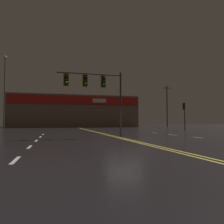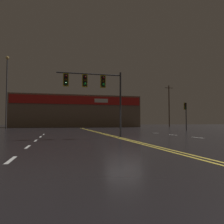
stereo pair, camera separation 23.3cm
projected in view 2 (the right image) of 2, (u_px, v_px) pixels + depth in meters
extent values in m
plane|color=black|center=(124.00, 139.00, 14.86)|extent=(200.00, 200.00, 0.00)
cube|color=gold|center=(122.00, 139.00, 14.83)|extent=(0.12, 60.00, 0.01)
cube|color=gold|center=(126.00, 139.00, 14.90)|extent=(0.12, 60.00, 0.01)
cube|color=silver|center=(11.00, 160.00, 6.53)|extent=(0.12, 1.40, 0.01)
cube|color=silver|center=(28.00, 147.00, 10.02)|extent=(0.12, 1.40, 0.01)
cube|color=silver|center=(36.00, 141.00, 13.51)|extent=(0.12, 1.40, 0.01)
cube|color=silver|center=(41.00, 137.00, 17.01)|extent=(0.12, 1.40, 0.01)
cube|color=silver|center=(44.00, 134.00, 20.50)|extent=(0.12, 1.40, 0.01)
cube|color=silver|center=(197.00, 138.00, 16.21)|extent=(0.12, 1.40, 0.01)
cube|color=silver|center=(173.00, 135.00, 19.70)|extent=(0.12, 1.40, 0.01)
cube|color=silver|center=(156.00, 133.00, 23.20)|extent=(0.12, 1.40, 0.01)
cylinder|color=#38383D|center=(120.00, 104.00, 17.29)|extent=(0.14, 0.14, 5.11)
cylinder|color=#38383D|center=(89.00, 74.00, 16.82)|extent=(4.97, 0.10, 0.10)
cube|color=black|center=(103.00, 82.00, 17.04)|extent=(0.28, 0.24, 0.84)
cube|color=gold|center=(103.00, 82.00, 17.04)|extent=(0.42, 0.08, 0.99)
sphere|color=#500705|center=(103.00, 78.00, 16.90)|extent=(0.17, 0.17, 0.17)
sphere|color=#543707|center=(103.00, 81.00, 16.89)|extent=(0.17, 0.17, 0.17)
sphere|color=green|center=(103.00, 84.00, 16.88)|extent=(0.17, 0.17, 0.17)
cube|color=black|center=(85.00, 81.00, 16.71)|extent=(0.28, 0.24, 0.84)
cube|color=gold|center=(85.00, 81.00, 16.71)|extent=(0.42, 0.08, 0.99)
sphere|color=#500705|center=(85.00, 77.00, 16.57)|extent=(0.17, 0.17, 0.17)
sphere|color=#543707|center=(85.00, 80.00, 16.55)|extent=(0.17, 0.17, 0.17)
sphere|color=green|center=(85.00, 84.00, 16.54)|extent=(0.17, 0.17, 0.17)
cube|color=black|center=(66.00, 80.00, 16.37)|extent=(0.28, 0.24, 0.84)
cube|color=gold|center=(66.00, 80.00, 16.37)|extent=(0.42, 0.08, 0.99)
sphere|color=#500705|center=(66.00, 76.00, 16.23)|extent=(0.17, 0.17, 0.17)
sphere|color=#543707|center=(66.00, 79.00, 16.22)|extent=(0.17, 0.17, 0.17)
sphere|color=green|center=(66.00, 83.00, 16.21)|extent=(0.17, 0.17, 0.17)
cylinder|color=#38383D|center=(186.00, 117.00, 30.20)|extent=(0.13, 0.13, 3.87)
cube|color=black|center=(185.00, 106.00, 30.44)|extent=(0.28, 0.24, 0.84)
cube|color=gold|center=(185.00, 106.00, 30.44)|extent=(0.42, 0.08, 0.99)
sphere|color=#500705|center=(186.00, 104.00, 30.30)|extent=(0.17, 0.17, 0.17)
sphere|color=#543707|center=(186.00, 106.00, 30.29)|extent=(0.17, 0.17, 0.17)
sphere|color=green|center=(186.00, 108.00, 30.28)|extent=(0.17, 0.17, 0.17)
cylinder|color=#59595E|center=(7.00, 94.00, 36.51)|extent=(0.20, 0.20, 11.86)
sphere|color=#F4C666|center=(7.00, 58.00, 36.80)|extent=(0.56, 0.56, 0.56)
cube|color=#7A6651|center=(77.00, 112.00, 54.84)|extent=(30.20, 10.00, 7.57)
cube|color=red|center=(79.00, 100.00, 50.01)|extent=(29.60, 0.20, 1.89)
cube|color=white|center=(101.00, 101.00, 51.21)|extent=(3.20, 0.16, 0.90)
cylinder|color=#4C3828|center=(169.00, 106.00, 54.53)|extent=(0.26, 0.26, 10.40)
cube|color=#4C3828|center=(169.00, 88.00, 54.75)|extent=(2.20, 0.12, 0.12)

